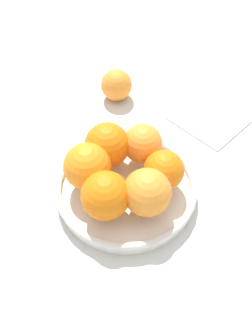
{
  "coord_description": "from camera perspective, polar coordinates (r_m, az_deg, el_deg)",
  "views": [
    {
      "loc": [
        0.23,
        0.25,
        0.5
      ],
      "look_at": [
        0.0,
        0.0,
        0.07
      ],
      "focal_mm": 35.0,
      "sensor_mm": 36.0,
      "label": 1
    }
  ],
  "objects": [
    {
      "name": "fruit_bowl",
      "position": [
        0.59,
        -0.0,
        -3.32
      ],
      "size": [
        0.25,
        0.25,
        0.03
      ],
      "color": "silver",
      "rests_on": "ground_plane"
    },
    {
      "name": "napkin_folded",
      "position": [
        0.76,
        14.47,
        8.53
      ],
      "size": [
        0.14,
        0.14,
        0.01
      ],
      "primitive_type": "cube",
      "rotation": [
        0.0,
        0.0,
        0.03
      ],
      "color": "white",
      "rests_on": "ground_plane"
    },
    {
      "name": "ground_plane",
      "position": [
        0.6,
        -0.0,
        -4.22
      ],
      "size": [
        4.0,
        4.0,
        0.0
      ],
      "primitive_type": "plane",
      "color": "beige"
    },
    {
      "name": "stray_orange",
      "position": [
        0.77,
        -1.67,
        14.24
      ],
      "size": [
        0.07,
        0.07,
        0.07
      ],
      "primitive_type": "sphere",
      "color": "orange",
      "rests_on": "ground_plane"
    },
    {
      "name": "orange_pile",
      "position": [
        0.55,
        -0.75,
        -0.08
      ],
      "size": [
        0.2,
        0.2,
        0.08
      ],
      "color": "orange",
      "rests_on": "fruit_bowl"
    }
  ]
}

